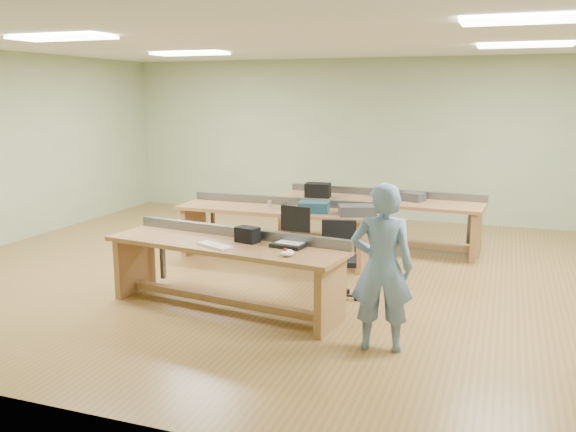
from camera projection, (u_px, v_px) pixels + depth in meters
The scene contains 22 objects.
floor at pixel (309, 274), 8.08m from camera, with size 10.00×10.00×0.00m, color brown.
ceiling at pixel (310, 39), 7.49m from camera, with size 10.00×10.00×0.00m, color silver.
wall_back at pixel (375, 139), 11.47m from camera, with size 10.00×0.04×3.00m, color #9EAE84.
wall_front at pixel (128, 221), 4.09m from camera, with size 10.00×0.04×3.00m, color #9EAE84.
wall_left at pixel (3, 149), 9.45m from camera, with size 0.04×8.00×3.00m, color #9EAE84.
fluor_panels at pixel (310, 42), 7.49m from camera, with size 6.20×3.50×0.03m.
workbench_front at pixel (226, 260), 6.68m from camera, with size 2.83×1.11×0.86m.
workbench_mid at pixel (276, 221), 8.70m from camera, with size 2.82×0.77×0.86m.
workbench_back at pixel (378, 211), 9.41m from camera, with size 3.20×1.04×0.86m.
person at pixel (382, 268), 5.54m from camera, with size 0.57×0.38×1.57m, color #6983AC.
laptop_base at pixel (289, 245), 6.46m from camera, with size 0.35×0.29×0.04m, color black.
laptop_screen at pixel (295, 219), 6.53m from camera, with size 0.35×0.02×0.28m, color black.
keyboard at pixel (215, 246), 6.44m from camera, with size 0.43×0.14×0.02m, color silver.
trackball_mouse at pixel (287, 253), 6.08m from camera, with size 0.13×0.15×0.06m, color white.
camera_bag at pixel (247, 235), 6.64m from camera, with size 0.25×0.16×0.17m, color black.
task_chair at pixel (338, 270), 7.07m from camera, with size 0.58×0.58×0.89m.
parts_bin_teal at pixel (314, 207), 8.35m from camera, with size 0.40×0.30×0.14m, color #153646.
parts_bin_grey at pixel (357, 210), 8.12m from camera, with size 0.49×0.31×0.13m, color #333335.
mug at pixel (285, 206), 8.55m from camera, with size 0.11×0.11×0.09m, color #333335.
drinks_can at pixel (270, 204), 8.66m from camera, with size 0.06×0.06×0.11m, color silver.
storage_box_back at pixel (318, 190), 9.55m from camera, with size 0.38×0.27×0.22m, color black.
tray_back at pixel (413, 197), 9.21m from camera, with size 0.32×0.23×0.13m, color #333335.
Camera 1 is at (2.38, -7.40, 2.34)m, focal length 38.00 mm.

